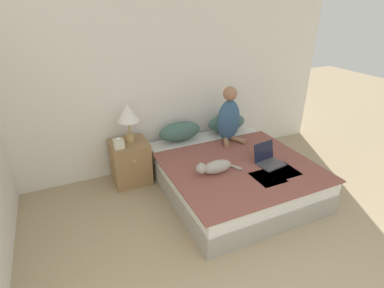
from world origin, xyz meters
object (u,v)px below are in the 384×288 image
Objects in this scene: pillow_near at (180,131)px; nightstand at (130,162)px; pillow_far at (227,123)px; person_sitting at (229,118)px; table_lamp at (128,114)px; bed at (232,174)px; cat_tabby at (214,167)px; tissue_box at (119,144)px; laptop_open at (268,160)px.

pillow_near is 1.04× the size of nightstand.
person_sitting reaches higher than pillow_far.
pillow_far is 1.53m from table_lamp.
bed is at bearing -64.65° from pillow_near.
bed is at bearing -34.68° from table_lamp.
tissue_box reaches higher than cat_tabby.
person_sitting is 0.97m from cat_tabby.
cat_tabby is (-0.75, -1.00, -0.05)m from pillow_far.
nightstand is at bearing 137.30° from laptop_open.
table_lamp is at bearing 145.32° from bed.
person_sitting reaches higher than table_lamp.
tissue_box is at bearing -142.71° from nightstand.
tissue_box is (-1.61, 0.90, 0.15)m from laptop_open.
tissue_box is (-0.89, -0.18, 0.07)m from pillow_near.
pillow_near is 0.91m from tissue_box.
nightstand is (-0.75, -0.07, -0.28)m from pillow_near.
pillow_near is at bearing 11.20° from tissue_box.
pillow_far is 1.04× the size of nightstand.
table_lamp is at bearing -176.41° from pillow_near.
pillow_far reaches higher than bed.
laptop_open is at bearing -38.51° from bed.
nightstand is 4.14× the size of tissue_box.
person_sitting reaches higher than pillow_near.
bed is 13.75× the size of tissue_box.
tissue_box is at bearing 175.95° from person_sitting.
laptop_open reaches higher than nightstand.
tissue_box reaches higher than pillow_near.
pillow_far is 0.78× the size of person_sitting.
tissue_box reaches higher than nightstand.
tissue_box is at bearing -42.13° from cat_tabby.
laptop_open is at bearing -35.61° from table_lamp.
nightstand is at bearing -50.66° from cat_tabby.
person_sitting is (0.62, -0.28, 0.21)m from pillow_near.
pillow_near is 1.07× the size of cat_tabby.
table_lamp is at bearing 34.50° from nightstand.
pillow_far is 1.25m from cat_tabby.
person_sitting reaches higher than laptop_open.
nightstand is at bearing -174.88° from pillow_near.
tissue_box is (-0.14, -0.11, 0.35)m from nightstand.
pillow_far is at bearing 2.54° from nightstand.
pillow_far is 4.33× the size of tissue_box.
table_lamp is at bearing -52.52° from cat_tabby.
cat_tabby is 1.64× the size of laptop_open.
nightstand is 0.39m from tissue_box.
bed is 0.80m from person_sitting.
cat_tabby is 1.22m from nightstand.
pillow_far reaches higher than cat_tabby.
pillow_far reaches higher than nightstand.
nightstand is (-1.51, -0.07, -0.28)m from pillow_far.
pillow_far is 1.08m from laptop_open.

